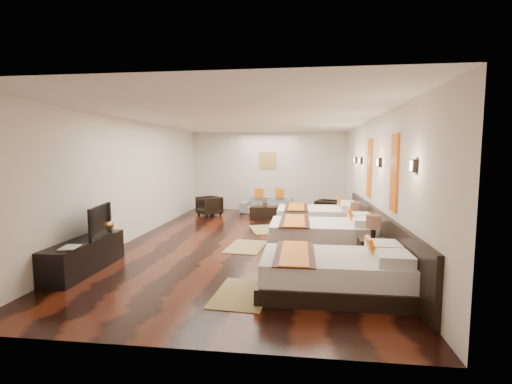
# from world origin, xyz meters

# --- Properties ---
(floor) EXTENTS (5.50, 9.50, 0.01)m
(floor) POSITION_xyz_m (0.00, 0.00, 0.00)
(floor) COLOR black
(floor) RESTS_ON ground
(ceiling) EXTENTS (5.50, 9.50, 0.01)m
(ceiling) POSITION_xyz_m (0.00, 0.00, 2.80)
(ceiling) COLOR white
(ceiling) RESTS_ON floor
(back_wall) EXTENTS (5.50, 0.01, 2.80)m
(back_wall) POSITION_xyz_m (0.00, 4.75, 1.40)
(back_wall) COLOR silver
(back_wall) RESTS_ON floor
(left_wall) EXTENTS (0.01, 9.50, 2.80)m
(left_wall) POSITION_xyz_m (-2.75, 0.00, 1.40)
(left_wall) COLOR silver
(left_wall) RESTS_ON floor
(right_wall) EXTENTS (0.01, 9.50, 2.80)m
(right_wall) POSITION_xyz_m (2.75, 0.00, 1.40)
(right_wall) COLOR silver
(right_wall) RESTS_ON floor
(headboard_panel) EXTENTS (0.08, 6.60, 0.90)m
(headboard_panel) POSITION_xyz_m (2.71, -0.80, 0.45)
(headboard_panel) COLOR black
(headboard_panel) RESTS_ON floor
(bed_near) EXTENTS (2.19, 1.38, 0.84)m
(bed_near) POSITION_xyz_m (1.70, -2.97, 0.29)
(bed_near) COLOR black
(bed_near) RESTS_ON floor
(bed_mid) EXTENTS (2.34, 1.47, 0.89)m
(bed_mid) POSITION_xyz_m (1.70, -0.57, 0.31)
(bed_mid) COLOR black
(bed_mid) RESTS_ON floor
(bed_far) EXTENTS (2.30, 1.44, 0.88)m
(bed_far) POSITION_xyz_m (1.70, 1.57, 0.30)
(bed_far) COLOR black
(bed_far) RESTS_ON floor
(nightstand_a) EXTENTS (0.48, 0.48, 0.95)m
(nightstand_a) POSITION_xyz_m (2.44, -1.76, 0.33)
(nightstand_a) COLOR black
(nightstand_a) RESTS_ON floor
(nightstand_b) EXTENTS (0.46, 0.46, 0.91)m
(nightstand_b) POSITION_xyz_m (2.45, 0.25, 0.32)
(nightstand_b) COLOR black
(nightstand_b) RESTS_ON floor
(jute_mat_near) EXTENTS (0.83, 1.25, 0.01)m
(jute_mat_near) POSITION_xyz_m (0.35, -3.22, 0.01)
(jute_mat_near) COLOR olive
(jute_mat_near) RESTS_ON floor
(jute_mat_mid) EXTENTS (0.87, 1.27, 0.01)m
(jute_mat_mid) POSITION_xyz_m (0.01, -0.58, 0.01)
(jute_mat_mid) COLOR olive
(jute_mat_mid) RESTS_ON floor
(jute_mat_far) EXTENTS (1.07, 1.37, 0.01)m
(jute_mat_far) POSITION_xyz_m (0.27, 1.29, 0.01)
(jute_mat_far) COLOR olive
(jute_mat_far) RESTS_ON floor
(tv_console) EXTENTS (0.50, 1.80, 0.55)m
(tv_console) POSITION_xyz_m (-2.50, -2.54, 0.28)
(tv_console) COLOR black
(tv_console) RESTS_ON floor
(tv) EXTENTS (0.30, 0.98, 0.56)m
(tv) POSITION_xyz_m (-2.45, -2.27, 0.83)
(tv) COLOR black
(tv) RESTS_ON tv_console
(book) EXTENTS (0.30, 0.36, 0.03)m
(book) POSITION_xyz_m (-2.50, -3.11, 0.57)
(book) COLOR black
(book) RESTS_ON tv_console
(figurine) EXTENTS (0.37, 0.37, 0.31)m
(figurine) POSITION_xyz_m (-2.50, -1.83, 0.71)
(figurine) COLOR brown
(figurine) RESTS_ON tv_console
(sofa) EXTENTS (2.00, 1.06, 0.56)m
(sofa) POSITION_xyz_m (0.13, 3.90, 0.28)
(sofa) COLOR gray
(sofa) RESTS_ON floor
(armchair_left) EXTENTS (0.97, 0.97, 0.63)m
(armchair_left) POSITION_xyz_m (-1.81, 3.30, 0.32)
(armchair_left) COLOR black
(armchair_left) RESTS_ON floor
(armchair_right) EXTENTS (0.81, 0.80, 0.59)m
(armchair_right) POSITION_xyz_m (2.00, 3.22, 0.30)
(armchair_right) COLOR black
(armchair_right) RESTS_ON floor
(coffee_table) EXTENTS (1.02, 0.54, 0.40)m
(coffee_table) POSITION_xyz_m (0.13, 2.85, 0.20)
(coffee_table) COLOR black
(coffee_table) RESTS_ON floor
(table_plant) EXTENTS (0.29, 0.26, 0.28)m
(table_plant) POSITION_xyz_m (0.10, 2.81, 0.54)
(table_plant) COLOR #2B561C
(table_plant) RESTS_ON coffee_table
(orange_panel_a) EXTENTS (0.04, 0.40, 1.30)m
(orange_panel_a) POSITION_xyz_m (2.73, -1.90, 1.70)
(orange_panel_a) COLOR #D86014
(orange_panel_a) RESTS_ON right_wall
(orange_panel_b) EXTENTS (0.04, 0.40, 1.30)m
(orange_panel_b) POSITION_xyz_m (2.73, 0.30, 1.70)
(orange_panel_b) COLOR #D86014
(orange_panel_b) RESTS_ON right_wall
(sconce_near) EXTENTS (0.07, 0.12, 0.18)m
(sconce_near) POSITION_xyz_m (2.70, -3.00, 1.85)
(sconce_near) COLOR black
(sconce_near) RESTS_ON right_wall
(sconce_mid) EXTENTS (0.07, 0.12, 0.18)m
(sconce_mid) POSITION_xyz_m (2.70, -0.80, 1.85)
(sconce_mid) COLOR black
(sconce_mid) RESTS_ON right_wall
(sconce_far) EXTENTS (0.07, 0.12, 0.18)m
(sconce_far) POSITION_xyz_m (2.70, 1.40, 1.85)
(sconce_far) COLOR black
(sconce_far) RESTS_ON right_wall
(sconce_lounge) EXTENTS (0.07, 0.12, 0.18)m
(sconce_lounge) POSITION_xyz_m (2.70, 2.30, 1.85)
(sconce_lounge) COLOR black
(sconce_lounge) RESTS_ON right_wall
(gold_artwork) EXTENTS (0.60, 0.04, 0.60)m
(gold_artwork) POSITION_xyz_m (0.00, 4.73, 1.80)
(gold_artwork) COLOR #AD873F
(gold_artwork) RESTS_ON back_wall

